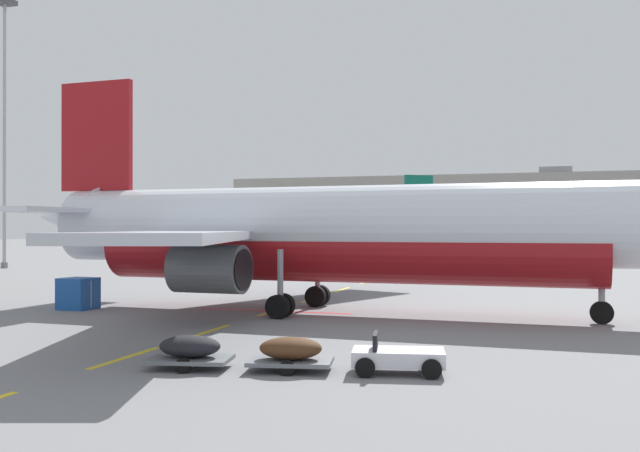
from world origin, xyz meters
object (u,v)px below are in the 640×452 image
Objects in this scene: baggage_train at (292,353)px; uld_cargo_container at (78,294)px; airliner_foreground at (327,232)px; apron_light_mast_near at (5,103)px; airliner_mid_left at (501,231)px.

uld_cargo_container reaches higher than baggage_train.
airliner_foreground is 1.25× the size of apron_light_mast_near.
airliner_foreground is 70.23m from airliner_mid_left.
uld_cargo_container is at bearing -103.63° from airliner_mid_left.
baggage_train is at bearing -36.78° from uld_cargo_container.
uld_cargo_container is (-12.62, -2.21, -3.15)m from airliner_foreground.
airliner_foreground is 13.20m from uld_cargo_container.
airliner_mid_left is 84.05m from baggage_train.
baggage_train is (3.01, -13.90, -3.42)m from airliner_foreground.
airliner_foreground is at bearing 9.94° from uld_cargo_container.
airliner_mid_left is 1.08× the size of apron_light_mast_near.
airliner_mid_left is 74.43m from uld_cargo_container.
airliner_foreground is at bearing 102.23° from baggage_train.
uld_cargo_container is at bearing 143.22° from baggage_train.
airliner_foreground is 3.99× the size of baggage_train.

